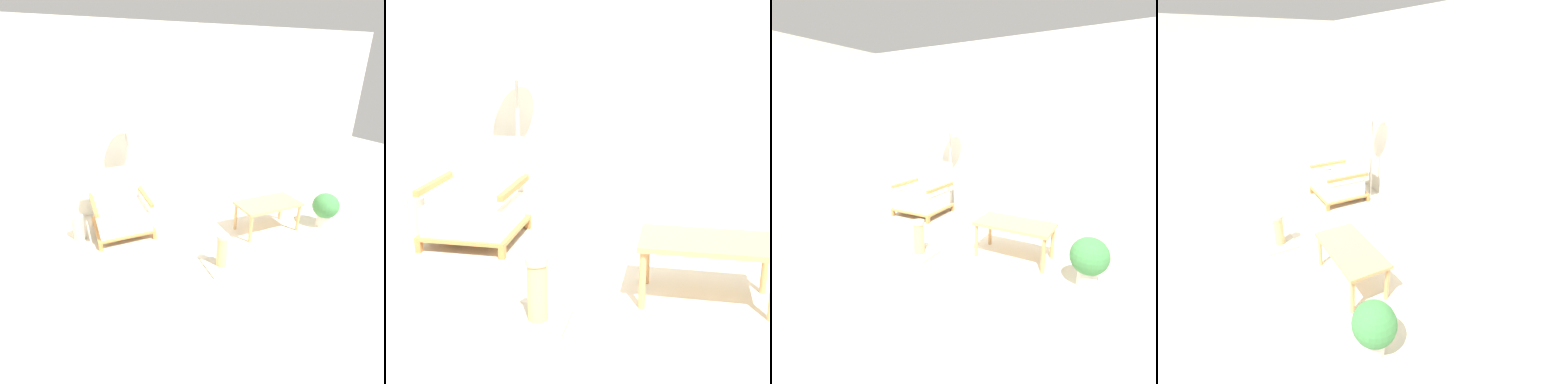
% 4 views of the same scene
% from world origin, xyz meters
% --- Properties ---
extents(ground_plane, '(14.00, 14.00, 0.00)m').
position_xyz_m(ground_plane, '(0.00, 0.00, 0.00)').
color(ground_plane, beige).
extents(wall_back, '(8.00, 0.06, 2.70)m').
position_xyz_m(wall_back, '(0.00, 2.34, 1.35)').
color(wall_back, silver).
rests_on(wall_back, ground_plane).
extents(armchair, '(0.75, 0.75, 0.83)m').
position_xyz_m(armchair, '(-1.02, 1.66, 0.29)').
color(armchair, '#B2753D').
rests_on(armchair, ground_plane).
extents(floor_lamp, '(0.36, 0.36, 1.56)m').
position_xyz_m(floor_lamp, '(-0.77, 2.08, 1.36)').
color(floor_lamp, '#B7B2A8').
rests_on(floor_lamp, ground_plane).
extents(coffee_table, '(0.86, 0.46, 0.42)m').
position_xyz_m(coffee_table, '(0.85, 0.87, 0.37)').
color(coffee_table, tan).
rests_on(coffee_table, ground_plane).
extents(vase, '(0.16, 0.16, 0.33)m').
position_xyz_m(vase, '(-1.58, 1.67, 0.16)').
color(vase, '#9E998E').
rests_on(vase, ground_plane).
extents(scratching_post, '(0.36, 0.36, 0.43)m').
position_xyz_m(scratching_post, '(-0.14, 0.38, 0.15)').
color(scratching_post, '#B2A893').
rests_on(scratching_post, ground_plane).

